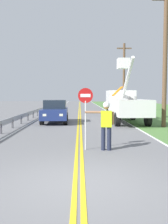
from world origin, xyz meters
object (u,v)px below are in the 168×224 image
object	(u,v)px
utility_bucket_truck	(125,104)
utility_pole_mid	(124,76)
stop_sign_paddle	(85,105)
oncoming_sedan_nearest	(55,112)
flagger_worker	(106,122)
utility_pole_near	(165,56)

from	to	relation	value
utility_bucket_truck	utility_pole_mid	xyz separation A→B (m)	(2.00, 11.80, 3.00)
stop_sign_paddle	oncoming_sedan_nearest	world-z (taller)	stop_sign_paddle
flagger_worker	oncoming_sedan_nearest	size ratio (longest dim) A/B	0.44
utility_bucket_truck	utility_pole_mid	distance (m)	12.34
utility_bucket_truck	stop_sign_paddle	bearing A→B (deg)	-108.72
utility_pole_near	oncoming_sedan_nearest	bearing A→B (deg)	159.96
utility_bucket_truck	utility_pole_mid	bearing A→B (deg)	80.37
utility_bucket_truck	oncoming_sedan_nearest	size ratio (longest dim) A/B	1.65
utility_pole_near	utility_pole_mid	size ratio (longest dim) A/B	1.03
utility_pole_mid	stop_sign_paddle	bearing A→B (deg)	-103.80
flagger_worker	oncoming_sedan_nearest	xyz separation A→B (m)	(-2.84, 9.31, -0.21)
utility_bucket_truck	oncoming_sedan_nearest	bearing A→B (deg)	-175.62
stop_sign_paddle	oncoming_sedan_nearest	bearing A→B (deg)	102.70
flagger_worker	utility_bucket_truck	distance (m)	10.04
flagger_worker	utility_pole_mid	distance (m)	22.24
flagger_worker	utility_pole_mid	bearing A→B (deg)	78.18
flagger_worker	utility_bucket_truck	bearing A→B (deg)	75.56
oncoming_sedan_nearest	flagger_worker	bearing A→B (deg)	-73.01
utility_pole_near	stop_sign_paddle	bearing A→B (deg)	-128.50
flagger_worker	oncoming_sedan_nearest	distance (m)	9.73
flagger_worker	stop_sign_paddle	distance (m)	1.02
utility_pole_near	flagger_worker	bearing A→B (deg)	-123.86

